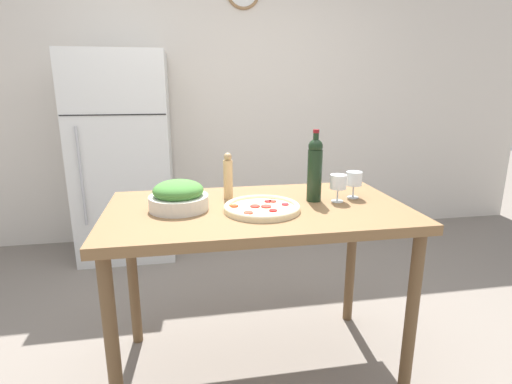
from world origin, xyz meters
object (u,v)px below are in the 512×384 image
at_px(refrigerator, 124,157).
at_px(salad_bowl, 178,196).
at_px(wine_glass_near, 338,183).
at_px(wine_bottle, 315,168).
at_px(homemade_pizza, 262,208).
at_px(pepper_mill, 228,177).
at_px(wine_glass_far, 354,180).

distance_m(refrigerator, salad_bowl, 1.73).
bearing_deg(salad_bowl, wine_glass_near, -0.67).
relative_size(wine_glass_near, salad_bowl, 0.50).
bearing_deg(refrigerator, wine_bottle, -55.47).
distance_m(refrigerator, wine_glass_near, 2.08).
bearing_deg(salad_bowl, homemade_pizza, -13.74).
relative_size(wine_bottle, pepper_mill, 1.51).
height_order(refrigerator, salad_bowl, refrigerator).
relative_size(refrigerator, wine_bottle, 4.84).
height_order(wine_glass_near, salad_bowl, salad_bowl).
height_order(refrigerator, pepper_mill, refrigerator).
height_order(salad_bowl, homemade_pizza, salad_bowl).
xyz_separation_m(wine_glass_near, homemade_pizza, (-0.39, -0.08, -0.08)).
bearing_deg(homemade_pizza, wine_glass_near, 11.79).
bearing_deg(wine_bottle, salad_bowl, -177.69).
relative_size(pepper_mill, salad_bowl, 0.86).
bearing_deg(homemade_pizza, pepper_mill, 117.90).
relative_size(refrigerator, salad_bowl, 6.27).
relative_size(refrigerator, homemade_pizza, 4.87).
xyz_separation_m(wine_glass_far, salad_bowl, (-0.87, -0.04, -0.03)).
bearing_deg(homemade_pizza, wine_bottle, 22.48).
distance_m(refrigerator, homemade_pizza, 1.94).
xyz_separation_m(refrigerator, wine_glass_far, (1.34, -1.62, 0.12)).
relative_size(wine_glass_near, homemade_pizza, 0.39).
height_order(wine_glass_far, pepper_mill, pepper_mill).
distance_m(refrigerator, wine_bottle, 1.99).
bearing_deg(wine_bottle, homemade_pizza, -157.52).
bearing_deg(wine_bottle, pepper_mill, 163.45).
distance_m(refrigerator, wine_glass_far, 2.10).
relative_size(refrigerator, pepper_mill, 7.32).
bearing_deg(wine_glass_near, homemade_pizza, -168.21).
height_order(refrigerator, wine_glass_near, refrigerator).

